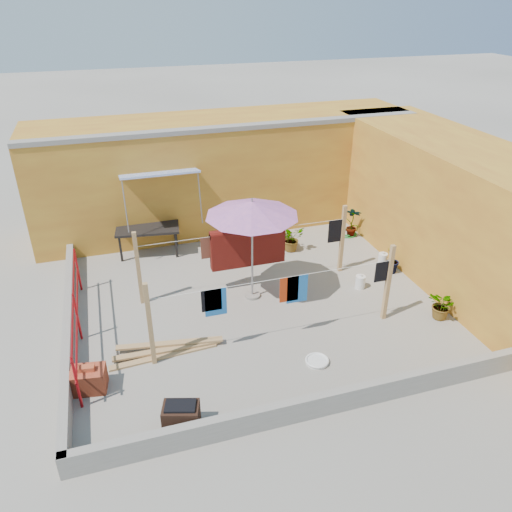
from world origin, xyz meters
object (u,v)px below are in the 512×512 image
at_px(water_jug_b, 383,259).
at_px(green_hose, 347,233).
at_px(water_jug_a, 360,282).
at_px(patio_umbrella, 252,209).
at_px(plant_back_a, 291,238).
at_px(outdoor_table, 148,230).
at_px(brazier, 181,417).
at_px(brick_stack, 89,379).
at_px(white_basin, 317,361).

distance_m(water_jug_b, green_hose, 1.95).
height_order(water_jug_a, water_jug_b, same).
bearing_deg(patio_umbrella, plant_back_a, 48.63).
height_order(water_jug_a, green_hose, water_jug_a).
bearing_deg(outdoor_table, brazier, -91.98).
bearing_deg(brick_stack, white_basin, -7.49).
height_order(outdoor_table, green_hose, outdoor_table).
xyz_separation_m(brick_stack, brazier, (1.43, -1.41, 0.03)).
bearing_deg(outdoor_table, patio_umbrella, -54.86).
bearing_deg(patio_umbrella, water_jug_b, 6.91).
distance_m(outdoor_table, water_jug_b, 6.27).
distance_m(brazier, white_basin, 2.92).
distance_m(brick_stack, water_jug_b, 7.82).
relative_size(patio_umbrella, water_jug_b, 6.86).
relative_size(brazier, water_jug_a, 1.80).
bearing_deg(water_jug_b, plant_back_a, 142.88).
height_order(patio_umbrella, green_hose, patio_umbrella).
bearing_deg(white_basin, brick_stack, 172.51).
height_order(patio_umbrella, white_basin, patio_umbrella).
xyz_separation_m(brick_stack, plant_back_a, (5.42, 4.03, 0.13)).
xyz_separation_m(patio_umbrella, water_jug_a, (2.60, -0.41, -2.06)).
relative_size(water_jug_b, plant_back_a, 0.52).
distance_m(brick_stack, green_hose, 8.61).
height_order(water_jug_b, green_hose, water_jug_b).
bearing_deg(green_hose, outdoor_table, 174.82).
height_order(water_jug_b, plant_back_a, plant_back_a).
bearing_deg(brazier, patio_umbrella, 56.99).
distance_m(outdoor_table, plant_back_a, 3.90).
bearing_deg(plant_back_a, brazier, -126.22).
height_order(white_basin, water_jug_b, water_jug_b).
xyz_separation_m(outdoor_table, green_hose, (5.70, -0.52, -0.66)).
relative_size(outdoor_table, water_jug_b, 4.65).
bearing_deg(white_basin, patio_umbrella, 101.01).
bearing_deg(plant_back_a, water_jug_a, -69.52).
distance_m(white_basin, water_jug_b, 4.43).
bearing_deg(plant_back_a, white_basin, -104.72).
height_order(outdoor_table, brazier, outdoor_table).
relative_size(water_jug_a, plant_back_a, 0.52).
relative_size(brazier, white_basin, 1.45).
height_order(patio_umbrella, water_jug_a, patio_umbrella).
bearing_deg(brick_stack, water_jug_a, 14.86).
height_order(patio_umbrella, brick_stack, patio_umbrella).
bearing_deg(brazier, outdoor_table, 88.02).
bearing_deg(green_hose, plant_back_a, -167.07).
distance_m(patio_umbrella, white_basin, 3.46).
xyz_separation_m(water_jug_b, green_hose, (-0.05, 1.94, -0.13)).
height_order(brazier, plant_back_a, plant_back_a).
bearing_deg(water_jug_a, outdoor_table, 144.46).
height_order(patio_umbrella, brazier, patio_umbrella).
xyz_separation_m(brazier, plant_back_a, (3.98, 5.44, 0.10)).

